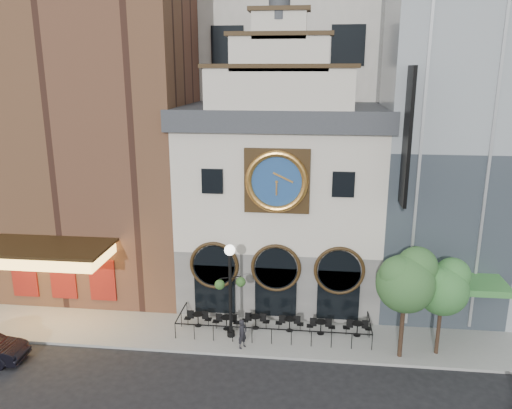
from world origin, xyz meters
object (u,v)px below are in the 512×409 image
Objects in this scene: pedestrian at (242,334)px; bistro_1 at (227,322)px; bistro_4 at (321,326)px; bistro_0 at (198,318)px; bistro_3 at (290,323)px; bistro_5 at (357,328)px; tree_left at (407,279)px; bistro_2 at (256,321)px; tree_right at (444,286)px; lamppost at (230,281)px.

bistro_1 is at bearing 67.80° from pedestrian.
bistro_1 is at bearing -179.11° from bistro_4.
bistro_3 is (5.26, 0.03, 0.00)m from bistro_0.
bistro_1 is 7.33m from bistro_5.
bistro_1 is 2.20m from pedestrian.
bistro_1 and bistro_3 have the same top height.
bistro_0 and bistro_1 have the same top height.
bistro_5 is at bearing 138.81° from tree_left.
bistro_2 is 0.31× the size of tree_right.
bistro_2 is 0.29× the size of lamppost.
tree_left is 2.06m from tree_right.
lamppost reaches higher than tree_right.
bistro_5 is (2.01, 0.05, 0.00)m from bistro_4.
bistro_0 is 7.01m from bistro_4.
bistro_2 is 1.00× the size of bistro_5.
bistro_1 is at bearing -176.45° from bistro_3.
bistro_5 is 0.98× the size of pedestrian.
bistro_3 is at bearing 161.93° from tree_left.
tree_left is at bearing -10.13° from bistro_1.
tree_left is at bearing -53.95° from pedestrian.
pedestrian is at bearing -176.37° from tree_right.
lamppost reaches higher than bistro_0.
bistro_1 and bistro_4 have the same top height.
tree_right is at bearing -18.13° from bistro_5.
pedestrian is (1.17, -1.82, 0.35)m from bistro_1.
bistro_5 is at bearing -37.33° from pedestrian.
lamppost reaches higher than bistro_3.
tree_left is (4.08, -1.76, 3.82)m from bistro_4.
lamppost is at bearing 177.62° from tree_right.
bistro_5 is 0.31× the size of tree_right.
bistro_5 is 6.47m from pedestrian.
bistro_0 is 1.00× the size of bistro_4.
bistro_4 is at bearing -4.53° from bistro_3.
bistro_3 is 8.56m from tree_right.
bistro_5 is (9.02, -0.06, 0.00)m from bistro_0.
bistro_4 is (5.31, 0.08, 0.00)m from bistro_1.
bistro_2 is at bearing 171.37° from tree_right.
pedestrian is 2.85m from lamppost.
bistro_5 is at bearing -1.61° from bistro_2.
pedestrian is 0.28× the size of tree_left.
bistro_0 is 1.00× the size of bistro_2.
bistro_3 is 0.31× the size of tree_right.
bistro_3 is 1.00× the size of bistro_4.
pedestrian is at bearing -155.27° from bistro_4.
bistro_0 is 1.00× the size of bistro_1.
bistro_0 is 1.00× the size of bistro_3.
tree_right reaches higher than bistro_5.
bistro_3 is at bearing 175.47° from bistro_4.
lamppost is at bearing -62.93° from bistro_1.
lamppost is (-0.80, 1.10, 2.51)m from pedestrian.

